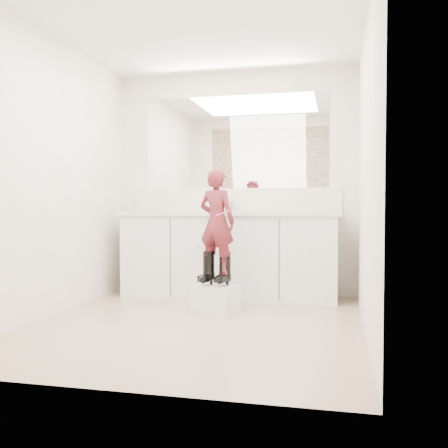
# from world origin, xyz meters

# --- Properties ---
(floor) EXTENTS (3.00, 3.00, 0.00)m
(floor) POSITION_xyz_m (0.00, 0.00, 0.00)
(floor) COLOR #8B715B
(floor) RESTS_ON ground
(ceiling) EXTENTS (3.00, 3.00, 0.00)m
(ceiling) POSITION_xyz_m (0.00, 0.00, 2.40)
(ceiling) COLOR white
(ceiling) RESTS_ON wall_back
(wall_back) EXTENTS (2.60, 0.00, 2.60)m
(wall_back) POSITION_xyz_m (0.00, 1.50, 1.20)
(wall_back) COLOR beige
(wall_back) RESTS_ON floor
(wall_front) EXTENTS (2.60, 0.00, 2.60)m
(wall_front) POSITION_xyz_m (0.00, -1.50, 1.20)
(wall_front) COLOR beige
(wall_front) RESTS_ON floor
(wall_left) EXTENTS (0.00, 3.00, 3.00)m
(wall_left) POSITION_xyz_m (-1.30, 0.00, 1.20)
(wall_left) COLOR beige
(wall_left) RESTS_ON floor
(wall_right) EXTENTS (0.00, 3.00, 3.00)m
(wall_right) POSITION_xyz_m (1.30, 0.00, 1.20)
(wall_right) COLOR beige
(wall_right) RESTS_ON floor
(vanity_cabinet) EXTENTS (2.20, 0.55, 0.85)m
(vanity_cabinet) POSITION_xyz_m (0.00, 1.23, 0.42)
(vanity_cabinet) COLOR silver
(vanity_cabinet) RESTS_ON floor
(countertop) EXTENTS (2.28, 0.58, 0.04)m
(countertop) POSITION_xyz_m (0.00, 1.21, 0.87)
(countertop) COLOR beige
(countertop) RESTS_ON vanity_cabinet
(backsplash) EXTENTS (2.28, 0.03, 0.25)m
(backsplash) POSITION_xyz_m (0.00, 1.49, 1.02)
(backsplash) COLOR beige
(backsplash) RESTS_ON countertop
(mirror) EXTENTS (2.00, 0.02, 1.00)m
(mirror) POSITION_xyz_m (0.00, 1.49, 1.64)
(mirror) COLOR white
(mirror) RESTS_ON wall_back
(dot_panel) EXTENTS (2.00, 0.01, 1.20)m
(dot_panel) POSITION_xyz_m (0.00, -1.49, 1.65)
(dot_panel) COLOR #472819
(dot_panel) RESTS_ON wall_front
(faucet) EXTENTS (0.08, 0.08, 0.10)m
(faucet) POSITION_xyz_m (0.00, 1.38, 0.94)
(faucet) COLOR silver
(faucet) RESTS_ON countertop
(cup) EXTENTS (0.09, 0.09, 0.08)m
(cup) POSITION_xyz_m (0.49, 1.19, 0.93)
(cup) COLOR #F0E8C0
(cup) RESTS_ON countertop
(soap_bottle) EXTENTS (0.13, 0.13, 0.21)m
(soap_bottle) POSITION_xyz_m (-0.21, 1.25, 1.00)
(soap_bottle) COLOR beige
(soap_bottle) RESTS_ON countertop
(step_stool) EXTENTS (0.44, 0.39, 0.23)m
(step_stool) POSITION_xyz_m (0.03, 0.51, 0.12)
(step_stool) COLOR silver
(step_stool) RESTS_ON floor
(boot_left) EXTENTS (0.16, 0.23, 0.30)m
(boot_left) POSITION_xyz_m (-0.04, 0.53, 0.39)
(boot_left) COLOR black
(boot_left) RESTS_ON step_stool
(boot_right) EXTENTS (0.16, 0.23, 0.30)m
(boot_right) POSITION_xyz_m (0.11, 0.53, 0.39)
(boot_right) COLOR black
(boot_right) RESTS_ON step_stool
(toddler) EXTENTS (0.39, 0.31, 0.94)m
(toddler) POSITION_xyz_m (0.03, 0.53, 0.81)
(toddler) COLOR #9F3140
(toddler) RESTS_ON step_stool
(toothbrush) EXTENTS (0.13, 0.05, 0.06)m
(toothbrush) POSITION_xyz_m (0.10, 0.45, 0.88)
(toothbrush) COLOR #EB5B9F
(toothbrush) RESTS_ON toddler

